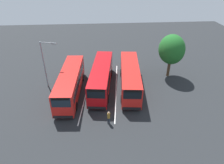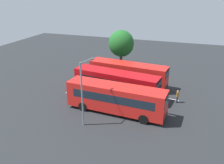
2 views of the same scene
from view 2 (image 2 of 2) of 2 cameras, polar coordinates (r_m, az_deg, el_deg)
name	(u,v)px [view 2 (image 2 of 2)]	position (r m, az deg, el deg)	size (l,w,h in m)	color
ground_plane	(120,96)	(30.85, 1.97, -3.44)	(70.70, 70.70, 0.00)	#232628
bus_far_left	(116,98)	(26.29, 0.96, -3.82)	(11.28, 3.13, 3.23)	red
bus_center_left	(116,83)	(30.28, 1.04, -0.23)	(11.36, 3.90, 3.23)	#B70C11
bus_center_right	(128,73)	(33.73, 3.84, 2.09)	(11.33, 3.55, 3.23)	red
pedestrian	(177,95)	(29.87, 15.39, -3.13)	(0.37, 0.37, 1.63)	#232833
street_lamp	(83,89)	(23.36, -6.91, -1.76)	(0.59, 2.22, 6.71)	gray
depot_tree	(121,44)	(39.89, 2.22, 9.16)	(4.21, 3.79, 6.64)	#4C3823
lane_stripe_outer_left	(115,103)	(29.09, 0.76, -5.07)	(14.59, 0.12, 0.01)	silver
lane_stripe_inner_left	(125,90)	(32.63, 3.05, -1.97)	(14.59, 0.12, 0.01)	silver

